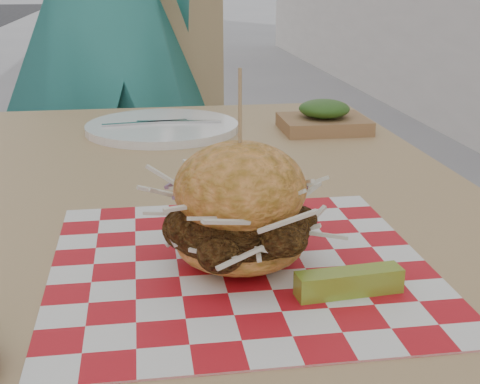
{
  "coord_description": "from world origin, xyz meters",
  "views": [
    {
      "loc": [
        0.04,
        -0.53,
        1.02
      ],
      "look_at": [
        0.13,
        0.05,
        0.82
      ],
      "focal_mm": 50.0,
      "sensor_mm": 36.0,
      "label": 1
    }
  ],
  "objects_px": {
    "patio_table": "(177,258)",
    "diner": "(102,24)",
    "sandwich": "(240,213)",
    "patio_chair": "(152,144)"
  },
  "relations": [
    {
      "from": "patio_table",
      "to": "diner",
      "type": "bearing_deg",
      "value": 96.7
    },
    {
      "from": "patio_table",
      "to": "sandwich",
      "type": "relative_size",
      "value": 6.38
    },
    {
      "from": "diner",
      "to": "patio_chair",
      "type": "relative_size",
      "value": 1.86
    },
    {
      "from": "diner",
      "to": "patio_chair",
      "type": "height_order",
      "value": "diner"
    },
    {
      "from": "sandwich",
      "to": "diner",
      "type": "bearing_deg",
      "value": 97.88
    },
    {
      "from": "patio_table",
      "to": "patio_chair",
      "type": "distance_m",
      "value": 1.08
    },
    {
      "from": "patio_table",
      "to": "sandwich",
      "type": "bearing_deg",
      "value": -75.92
    },
    {
      "from": "patio_table",
      "to": "sandwich",
      "type": "height_order",
      "value": "sandwich"
    },
    {
      "from": "diner",
      "to": "sandwich",
      "type": "height_order",
      "value": "diner"
    },
    {
      "from": "patio_chair",
      "to": "sandwich",
      "type": "bearing_deg",
      "value": -91.74
    }
  ]
}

